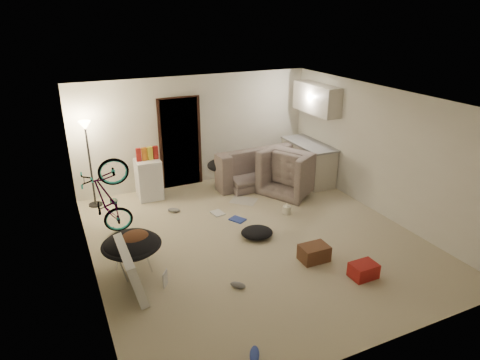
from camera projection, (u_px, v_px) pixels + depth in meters
name	position (u px, v px, depth m)	size (l,w,h in m)	color
floor	(254.00, 239.00, 7.70)	(5.50, 6.00, 0.02)	beige
ceiling	(256.00, 99.00, 6.76)	(5.50, 6.00, 0.02)	white
wall_back	(196.00, 131.00, 9.77)	(5.50, 0.02, 2.50)	white
wall_front	(378.00, 262.00, 4.70)	(5.50, 0.02, 2.50)	white
wall_left	(84.00, 202.00, 6.16)	(0.02, 6.00, 2.50)	white
wall_right	(382.00, 152.00, 8.31)	(0.02, 6.00, 2.50)	white
doorway	(180.00, 143.00, 9.66)	(0.85, 0.10, 2.04)	black
door_trim	(180.00, 143.00, 9.64)	(0.97, 0.04, 2.10)	black
floor_lamp	(88.00, 146.00, 8.50)	(0.28, 0.28, 1.81)	black
kitchen_counter	(308.00, 162.00, 10.17)	(0.60, 1.50, 0.88)	beige
counter_top	(309.00, 144.00, 10.00)	(0.64, 1.54, 0.04)	gray
kitchen_uppers	(317.00, 99.00, 9.66)	(0.38, 1.40, 0.65)	beige
sofa	(257.00, 168.00, 10.15)	(2.23, 0.87, 0.65)	#333A33
armchair	(294.00, 175.00, 9.62)	(1.13, 0.98, 0.73)	#333A33
bicycle	(110.00, 215.00, 7.66)	(0.53, 1.53, 0.81)	black
book_asset	(164.00, 289.00, 6.30)	(0.18, 0.24, 0.02)	maroon
mini_fridge	(149.00, 179.00, 9.19)	(0.51, 0.51, 0.87)	white
snack_box_0	(139.00, 155.00, 8.91)	(0.10, 0.07, 0.30)	maroon
snack_box_1	(144.00, 154.00, 8.96)	(0.10, 0.07, 0.30)	orange
snack_box_2	(150.00, 154.00, 9.01)	(0.10, 0.07, 0.30)	yellow
snack_box_3	(156.00, 153.00, 9.05)	(0.10, 0.07, 0.30)	maroon
saucer_chair	(132.00, 249.00, 6.60)	(0.92, 0.92, 0.65)	silver
hoodie	(134.00, 239.00, 6.52)	(0.48, 0.40, 0.22)	#59321E
sofa_drape	(220.00, 165.00, 9.69)	(0.56, 0.46, 0.28)	black
tv_box	(131.00, 269.00, 6.17)	(0.13, 1.05, 0.69)	silver
drink_case_a	(314.00, 253.00, 6.99)	(0.46, 0.33, 0.26)	brown
drink_case_b	(364.00, 270.00, 6.55)	(0.40, 0.30, 0.23)	maroon
juicer	(287.00, 209.00, 8.58)	(0.17, 0.17, 0.24)	#EDE7CD
newspaper	(244.00, 201.00, 9.20)	(0.41, 0.54, 0.01)	beige
book_blue	(238.00, 220.00, 8.35)	(0.21, 0.29, 0.03)	#2C409E
book_white	(218.00, 213.00, 8.61)	(0.21, 0.28, 0.03)	silver
shoe_1	(174.00, 210.00, 8.66)	(0.26, 0.10, 0.10)	slate
shoe_2	(254.00, 355.00, 5.04)	(0.28, 0.12, 0.11)	#2C409E
shoe_3	(238.00, 285.00, 6.32)	(0.24, 0.10, 0.09)	slate
clothes_lump_a	(257.00, 232.00, 7.70)	(0.58, 0.50, 0.19)	black
clothes_lump_b	(225.00, 182.00, 10.02)	(0.46, 0.40, 0.14)	black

